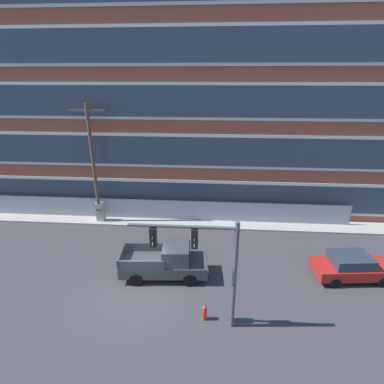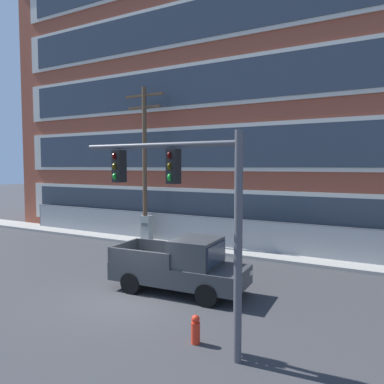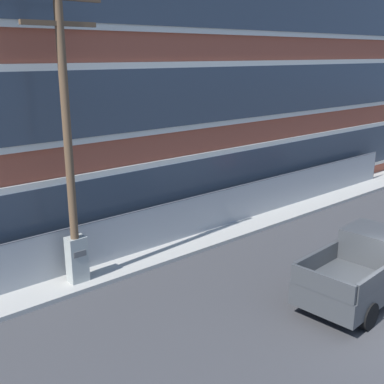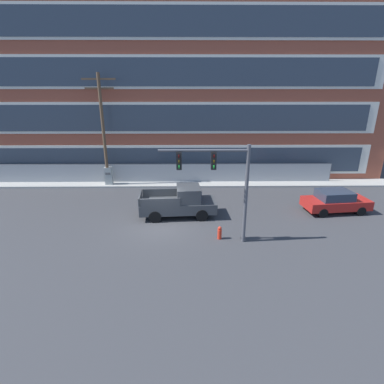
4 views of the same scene
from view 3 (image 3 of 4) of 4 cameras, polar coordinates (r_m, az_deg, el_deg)
The scene contains 7 objects.
ground_plane at distance 15.03m, azimuth 21.80°, elevation -14.78°, with size 160.00×160.00×0.00m, color #38383A.
sidewalk_building_side at distance 19.64m, azimuth -0.11°, elevation -5.86°, with size 80.00×2.03×0.16m, color #9E9B93.
brick_mill_building at distance 22.73m, azimuth -7.47°, elevation 21.31°, with size 38.89×8.55×19.05m.
chain_link_fence at distance 19.28m, azimuth -1.96°, elevation -3.62°, with size 30.59×0.06×1.82m.
pickup_truck_dark_grey at distance 16.13m, azimuth 19.92°, elevation -8.51°, with size 5.27×2.39×2.08m.
utility_pole_near_corner at distance 15.09m, azimuth -14.61°, elevation 7.27°, with size 2.70×0.26×9.45m.
electrical_cabinet at distance 16.40m, azimuth -13.45°, elevation -7.99°, with size 0.62×0.49×1.70m.
Camera 3 is at (-11.85, -5.51, 7.42)m, focal length 45.00 mm.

